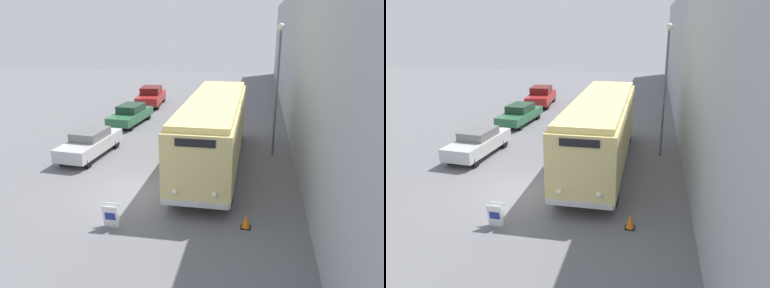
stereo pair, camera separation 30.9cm
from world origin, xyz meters
TOP-DOWN VIEW (x-y plane):
  - ground_plane at (0.00, 0.00)m, footprint 80.00×80.00m
  - building_wall_right at (7.15, 10.00)m, footprint 0.30×60.00m
  - vintage_bus at (2.86, 3.75)m, footprint 2.64×11.27m
  - sign_board at (-0.01, -2.83)m, footprint 0.56×0.33m
  - streetlamp at (5.90, 5.94)m, footprint 0.36×0.36m
  - parked_car_near at (-3.93, 4.05)m, footprint 2.09×4.71m
  - parked_car_mid at (-3.96, 10.89)m, footprint 2.15×4.65m
  - parked_car_far at (-4.22, 17.11)m, footprint 2.24×4.67m
  - traffic_cone at (4.76, -2.07)m, footprint 0.36×0.36m

SIDE VIEW (x-z plane):
  - ground_plane at x=0.00m, z-range 0.00..0.00m
  - traffic_cone at x=4.76m, z-range -0.01..0.53m
  - sign_board at x=-0.01m, z-range -0.01..0.87m
  - parked_car_mid at x=-3.96m, z-range 0.01..1.41m
  - parked_car_near at x=-3.93m, z-range 0.03..1.48m
  - parked_car_far at x=-4.22m, z-range 0.01..1.64m
  - vintage_bus at x=2.86m, z-range 0.23..3.74m
  - streetlamp at x=5.90m, z-range 0.98..7.96m
  - building_wall_right at x=7.15m, z-range 0.00..8.97m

